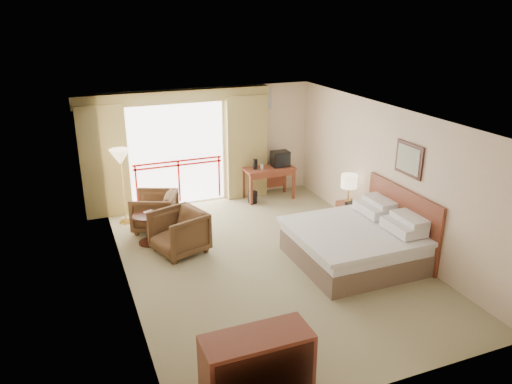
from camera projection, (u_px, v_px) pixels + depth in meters
name	position (u px, v px, depth m)	size (l,w,h in m)	color
floor	(268.00, 261.00, 9.20)	(7.00, 7.00, 0.00)	#8E875E
ceiling	(269.00, 116.00, 8.26)	(7.00, 7.00, 0.00)	white
wall_back	(210.00, 145.00, 11.78)	(5.00, 5.00, 0.00)	beige
wall_front	(389.00, 292.00, 5.68)	(5.00, 5.00, 0.00)	beige
wall_left	(122.00, 213.00, 7.86)	(7.00, 7.00, 0.00)	beige
wall_right	(387.00, 176.00, 9.60)	(7.00, 7.00, 0.00)	beige
balcony_door	(177.00, 155.00, 11.53)	(2.40, 2.40, 0.00)	white
balcony_railing	(179.00, 171.00, 11.65)	(2.09, 0.03, 1.02)	red
curtain_left	(104.00, 162.00, 10.83)	(1.00, 0.26, 2.50)	olive
curtain_right	(246.00, 147.00, 11.98)	(1.00, 0.26, 2.50)	olive
valance	(175.00, 97.00, 10.98)	(4.40, 0.22, 0.28)	olive
hvac_vent	(262.00, 99.00, 11.86)	(0.50, 0.04, 0.50)	silver
bed	(356.00, 243.00, 9.06)	(2.13, 2.06, 0.97)	brown
headboard	(402.00, 221.00, 9.30)	(0.06, 2.10, 1.30)	maroon
framed_art	(409.00, 159.00, 8.89)	(0.04, 0.72, 0.60)	black
nightstand	(348.00, 215.00, 10.53)	(0.38, 0.46, 0.55)	maroon
table_lamp	(349.00, 182.00, 10.32)	(0.34, 0.34, 0.59)	tan
phone	(351.00, 204.00, 10.27)	(0.19, 0.15, 0.08)	black
desk	(268.00, 174.00, 12.08)	(1.21, 0.58, 0.79)	maroon
tv	(280.00, 159.00, 12.01)	(0.41, 0.33, 0.37)	black
coffee_maker	(255.00, 164.00, 11.81)	(0.11, 0.11, 0.25)	black
cup	(262.00, 167.00, 11.84)	(0.08, 0.08, 0.11)	white
wastebasket	(253.00, 197.00, 11.92)	(0.22, 0.22, 0.28)	black
armchair_far	(156.00, 229.00, 10.54)	(0.86, 0.89, 0.81)	#462F1D
armchair_near	(180.00, 252.00, 9.55)	(0.88, 0.91, 0.83)	#462F1D
side_table	(148.00, 224.00, 9.76)	(0.56, 0.56, 0.61)	black
book	(147.00, 215.00, 9.69)	(0.18, 0.25, 0.02)	white
floor_lamp	(120.00, 160.00, 10.38)	(0.42, 0.42, 1.64)	tan
dresser	(257.00, 367.00, 5.85)	(1.29, 0.55, 0.86)	maroon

